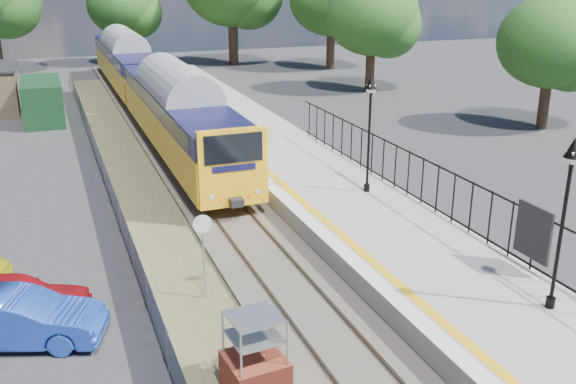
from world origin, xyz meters
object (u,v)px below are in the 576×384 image
victorian_lamp_south (568,185)px  car_blue (19,319)px  brick_plinth (255,357)px  car_red (11,300)px  train (146,81)px  speed_sign (203,243)px  victorian_lamp_north (370,107)px

victorian_lamp_south → car_blue: (-13.07, 4.67, -3.59)m
brick_plinth → car_red: (-5.30, 5.37, -0.28)m
train → speed_sign: size_ratio=14.96×
victorian_lamp_south → car_red: (-13.30, 5.79, -3.57)m
brick_plinth → victorian_lamp_south: bearing=-3.0°
victorian_lamp_north → brick_plinth: victorian_lamp_north is taller
victorian_lamp_north → speed_sign: 9.48m
speed_sign → car_red: 5.44m
car_red → car_blue: car_red is taller
speed_sign → car_red: (-5.30, 0.59, -1.12)m
speed_sign → brick_plinth: bearing=-80.9°
victorian_lamp_south → car_red: size_ratio=1.07×
speed_sign → car_red: speed_sign is taller
victorian_lamp_north → brick_plinth: 12.79m
victorian_lamp_south → brick_plinth: 8.66m
train → speed_sign: (-2.50, -25.87, -0.49)m
brick_plinth → speed_sign: speed_sign is taller
train → brick_plinth: 30.77m
speed_sign → car_blue: (-5.07, -0.52, -1.14)m
victorian_lamp_south → train: (-5.50, 31.06, -1.96)m
brick_plinth → car_blue: 6.62m
speed_sign → victorian_lamp_south: bearing=-23.9°
victorian_lamp_north → car_red: size_ratio=1.07×
victorian_lamp_south → victorian_lamp_north: bearing=91.1°
speed_sign → car_red: bearing=-177.3°
victorian_lamp_south → car_blue: victorian_lamp_south is taller
victorian_lamp_north → car_blue: (-12.87, -5.33, -3.59)m
train → brick_plinth: (-2.50, -30.64, -1.34)m
car_red → victorian_lamp_north: bearing=-55.7°
victorian_lamp_north → speed_sign: victorian_lamp_north is taller
victorian_lamp_north → car_red: (-13.10, -4.21, -3.57)m
victorian_lamp_north → train: (-5.30, 21.06, -1.96)m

